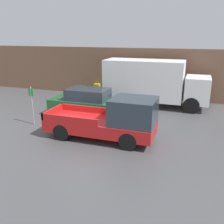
# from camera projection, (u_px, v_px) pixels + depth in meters

# --- Properties ---
(ground_plane) EXTENTS (60.00, 60.00, 0.00)m
(ground_plane) POSITION_uv_depth(u_px,v_px,m) (80.00, 130.00, 13.41)
(ground_plane) COLOR #4C4C4F
(building_wall) EXTENTS (28.00, 0.15, 3.90)m
(building_wall) POSITION_uv_depth(u_px,v_px,m) (123.00, 72.00, 20.18)
(building_wall) COLOR brown
(building_wall) RESTS_ON ground
(pickup_truck) EXTENTS (5.33, 1.98, 2.15)m
(pickup_truck) POSITION_uv_depth(u_px,v_px,m) (112.00, 120.00, 11.89)
(pickup_truck) COLOR red
(pickup_truck) RESTS_ON ground
(car) EXTENTS (4.56, 1.91, 1.72)m
(car) POSITION_uv_depth(u_px,v_px,m) (87.00, 102.00, 15.57)
(car) COLOR #1E592D
(car) RESTS_ON ground
(delivery_truck) EXTENTS (7.17, 2.33, 3.21)m
(delivery_truck) POSITION_uv_depth(u_px,v_px,m) (152.00, 82.00, 17.50)
(delivery_truck) COLOR white
(delivery_truck) RESTS_ON ground
(parking_sign) EXTENTS (0.30, 0.07, 2.18)m
(parking_sign) POSITION_uv_depth(u_px,v_px,m) (32.00, 103.00, 13.85)
(parking_sign) COLOR gray
(parking_sign) RESTS_ON ground
(newspaper_box) EXTENTS (0.45, 0.40, 0.95)m
(newspaper_box) POSITION_uv_depth(u_px,v_px,m) (97.00, 89.00, 21.00)
(newspaper_box) COLOR gold
(newspaper_box) RESTS_ON ground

